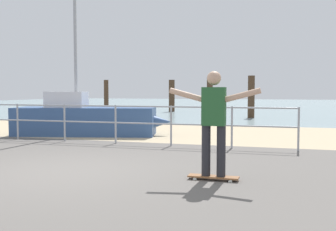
{
  "coord_description": "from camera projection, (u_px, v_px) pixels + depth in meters",
  "views": [
    {
      "loc": [
        3.84,
        -6.1,
        1.43
      ],
      "look_at": [
        1.35,
        2.0,
        0.9
      ],
      "focal_mm": 42.58,
      "sensor_mm": 36.0,
      "label": 1
    }
  ],
  "objects": [
    {
      "name": "groyne_post_3",
      "position": [
        251.0,
        97.0,
        20.63
      ],
      "size": [
        0.35,
        0.35,
        2.21
      ],
      "primitive_type": "cylinder",
      "color": "#422D1E",
      "rests_on": "ground"
    },
    {
      "name": "skateboarder",
      "position": [
        214.0,
        117.0,
        6.22
      ],
      "size": [
        1.45,
        0.22,
        1.65
      ],
      "color": "#26262B",
      "rests_on": "skateboard"
    },
    {
      "name": "ground_plane",
      "position": [
        26.0,
        184.0,
        6.08
      ],
      "size": [
        24.0,
        10.0,
        0.04
      ],
      "primitive_type": "cube",
      "color": "#605B56",
      "rests_on": "ground"
    },
    {
      "name": "beach_strip",
      "position": [
        173.0,
        132.0,
        13.71
      ],
      "size": [
        24.0,
        6.0,
        0.04
      ],
      "primitive_type": "cube",
      "color": "tan",
      "rests_on": "ground"
    },
    {
      "name": "railing_fence",
      "position": [
        89.0,
        118.0,
        10.83
      ],
      "size": [
        10.89,
        0.05,
        1.05
      ],
      "color": "#9EA0A5",
      "rests_on": "ground"
    },
    {
      "name": "skateboard",
      "position": [
        213.0,
        177.0,
        6.28
      ],
      "size": [
        0.8,
        0.2,
        0.08
      ],
      "color": "brown",
      "rests_on": "ground"
    },
    {
      "name": "sailboat",
      "position": [
        91.0,
        119.0,
        12.68
      ],
      "size": [
        5.06,
        2.42,
        5.33
      ],
      "color": "#335184",
      "rests_on": "ground"
    },
    {
      "name": "groyne_post_2",
      "position": [
        210.0,
        96.0,
        24.67
      ],
      "size": [
        0.37,
        0.37,
        2.23
      ],
      "primitive_type": "cylinder",
      "color": "#422D1E",
      "rests_on": "ground"
    },
    {
      "name": "groyne_post_0",
      "position": [
        106.0,
        97.0,
        23.63
      ],
      "size": [
        0.27,
        0.27,
        2.06
      ],
      "primitive_type": "cylinder",
      "color": "#422D1E",
      "rests_on": "ground"
    },
    {
      "name": "groyne_post_1",
      "position": [
        172.0,
        96.0,
        26.71
      ],
      "size": [
        0.39,
        0.39,
        2.15
      ],
      "primitive_type": "cylinder",
      "color": "#422D1E",
      "rests_on": "ground"
    },
    {
      "name": "sea_surface",
      "position": [
        251.0,
        105.0,
        40.42
      ],
      "size": [
        72.0,
        50.0,
        0.04
      ],
      "primitive_type": "cube",
      "color": "#849EA3",
      "rests_on": "ground"
    }
  ]
}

